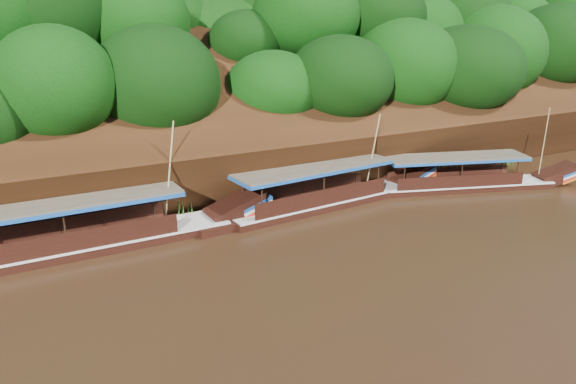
# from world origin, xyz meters

# --- Properties ---
(ground) EXTENTS (160.00, 160.00, 0.00)m
(ground) POSITION_xyz_m (0.00, 0.00, 0.00)
(ground) COLOR black
(ground) RESTS_ON ground
(riverbank) EXTENTS (120.00, 30.06, 19.40)m
(riverbank) POSITION_xyz_m (-0.01, 22.73, 1.89)
(riverbank) COLOR black
(riverbank) RESTS_ON ground
(boat_0) EXTENTS (13.33, 5.93, 5.64)m
(boat_0) POSITION_xyz_m (12.88, 6.30, 0.49)
(boat_0) COLOR black
(boat_0) RESTS_ON ground
(boat_1) EXTENTS (14.59, 3.41, 5.62)m
(boat_1) POSITION_xyz_m (3.39, 8.06, 0.57)
(boat_1) COLOR black
(boat_1) RESTS_ON ground
(boat_2) EXTENTS (16.62, 2.84, 6.14)m
(boat_2) POSITION_xyz_m (-9.79, 7.98, 0.59)
(boat_2) COLOR black
(boat_2) RESTS_ON ground
(reeds) EXTENTS (49.51, 2.46, 2.18)m
(reeds) POSITION_xyz_m (-2.05, 9.54, 0.91)
(reeds) COLOR #265816
(reeds) RESTS_ON ground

